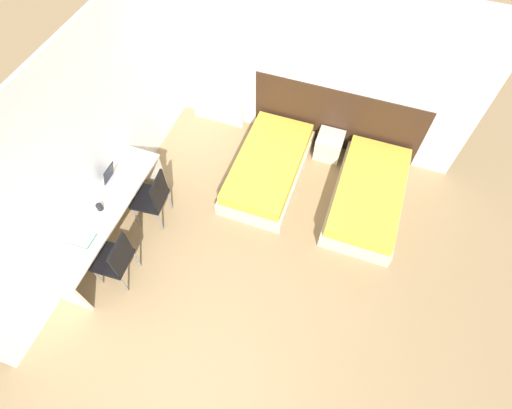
% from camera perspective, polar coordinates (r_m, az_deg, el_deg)
% --- Properties ---
extents(ground_plane, '(20.00, 20.00, 0.00)m').
position_cam_1_polar(ground_plane, '(5.19, -9.58, -24.39)').
color(ground_plane, '#9E7F56').
extents(wall_back, '(5.08, 0.05, 2.70)m').
position_cam_1_polar(wall_back, '(6.09, 6.49, 18.82)').
color(wall_back, white).
rests_on(wall_back, ground_plane).
extents(wall_left, '(0.05, 5.25, 2.70)m').
position_cam_1_polar(wall_left, '(5.46, -21.93, 8.97)').
color(wall_left, white).
rests_on(wall_left, ground_plane).
extents(headboard_panel, '(2.66, 0.03, 1.13)m').
position_cam_1_polar(headboard_panel, '(6.50, 11.36, 11.74)').
color(headboard_panel, '#382316').
rests_on(headboard_panel, ground_plane).
extents(bed_near_window, '(1.00, 1.90, 0.43)m').
position_cam_1_polar(bed_near_window, '(6.21, 1.75, 5.28)').
color(bed_near_window, beige).
rests_on(bed_near_window, ground_plane).
extents(bed_near_door, '(1.00, 1.90, 0.43)m').
position_cam_1_polar(bed_near_door, '(6.13, 15.70, 1.23)').
color(bed_near_door, beige).
rests_on(bed_near_door, ground_plane).
extents(nightstand, '(0.41, 0.39, 0.43)m').
position_cam_1_polar(nightstand, '(6.60, 10.39, 8.31)').
color(nightstand, beige).
rests_on(nightstand, ground_plane).
extents(radiator, '(0.90, 0.12, 0.47)m').
position_cam_1_polar(radiator, '(7.07, -5.37, 13.38)').
color(radiator, silver).
rests_on(radiator, ground_plane).
extents(desk, '(0.51, 2.14, 0.74)m').
position_cam_1_polar(desk, '(5.62, -20.47, -1.52)').
color(desk, beige).
rests_on(desk, ground_plane).
extents(chair_near_laptop, '(0.47, 0.47, 0.95)m').
position_cam_1_polar(chair_near_laptop, '(5.68, -14.51, 1.08)').
color(chair_near_laptop, black).
rests_on(chair_near_laptop, ground_plane).
extents(chair_near_notebook, '(0.46, 0.46, 0.95)m').
position_cam_1_polar(chair_near_notebook, '(5.33, -19.43, -7.33)').
color(chair_near_notebook, black).
rests_on(chair_near_notebook, ground_plane).
extents(laptop, '(0.31, 0.22, 0.31)m').
position_cam_1_polar(laptop, '(5.65, -19.43, 3.38)').
color(laptop, silver).
rests_on(laptop, desk).
extents(open_notebook, '(0.31, 0.22, 0.02)m').
position_cam_1_polar(open_notebook, '(5.37, -23.68, -4.41)').
color(open_notebook, '#236B3D').
rests_on(open_notebook, desk).
extents(mug, '(0.08, 0.08, 0.09)m').
position_cam_1_polar(mug, '(5.48, -21.45, -0.34)').
color(mug, black).
rests_on(mug, desk).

